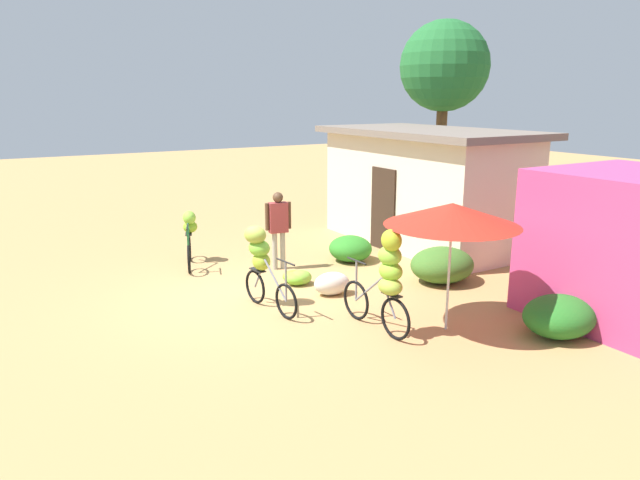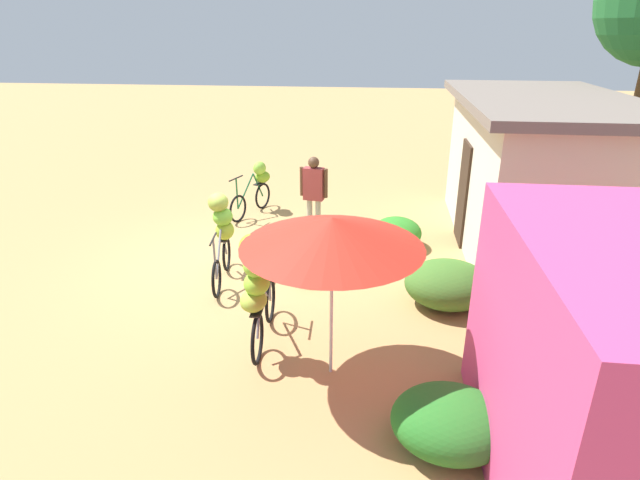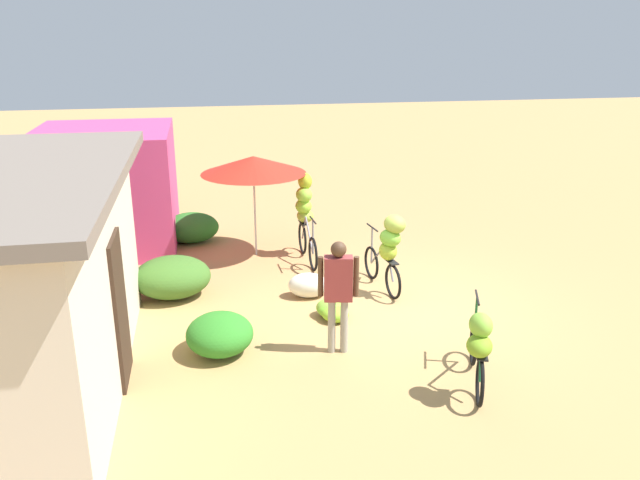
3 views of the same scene
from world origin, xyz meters
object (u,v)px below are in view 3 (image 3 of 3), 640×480
object	(u,v)px
shop_pink	(107,187)
bicycle_center_loaded	(305,211)
banana_pile_on_ground	(333,310)
person_vendor	(338,286)
produce_sack	(308,285)
bicycle_near_pile	(389,246)
market_umbrella	(253,165)
bicycle_leftmost	(479,345)
building_low	(9,284)

from	to	relation	value
shop_pink	bicycle_center_loaded	bearing A→B (deg)	-113.35
shop_pink	banana_pile_on_ground	bearing A→B (deg)	-139.54
bicycle_center_loaded	person_vendor	distance (m)	4.07
shop_pink	produce_sack	xyz separation A→B (m)	(-3.78, -3.74, -1.02)
shop_pink	bicycle_near_pile	size ratio (longest dim) A/B	2.00
shop_pink	market_umbrella	world-z (taller)	shop_pink
bicycle_leftmost	banana_pile_on_ground	xyz separation A→B (m)	(2.53, 1.36, -0.55)
bicycle_leftmost	bicycle_center_loaded	bearing A→B (deg)	13.57
bicycle_center_loaded	bicycle_leftmost	bearing A→B (deg)	-166.43
market_umbrella	banana_pile_on_ground	bearing A→B (deg)	-163.83
shop_pink	market_umbrella	xyz separation A→B (m)	(-1.41, -3.04, 0.66)
bicycle_leftmost	shop_pink	bearing A→B (deg)	36.56
banana_pile_on_ground	person_vendor	xyz separation A→B (m)	(-1.13, 0.16, 0.90)
market_umbrella	banana_pile_on_ground	distance (m)	3.83
bicycle_near_pile	banana_pile_on_ground	size ratio (longest dim) A/B	2.24
bicycle_leftmost	bicycle_near_pile	world-z (taller)	bicycle_near_pile
bicycle_leftmost	market_umbrella	bearing A→B (deg)	21.68
bicycle_near_pile	person_vendor	xyz separation A→B (m)	(-1.93, 1.32, 0.14)
building_low	market_umbrella	bearing A→B (deg)	-36.91
bicycle_near_pile	bicycle_center_loaded	bearing A→B (deg)	27.77
bicycle_leftmost	bicycle_near_pile	xyz separation A→B (m)	(3.34, 0.20, 0.22)
bicycle_near_pile	building_low	bearing A→B (deg)	110.94
building_low	bicycle_near_pile	bearing A→B (deg)	-69.06
building_low	bicycle_center_loaded	world-z (taller)	building_low
market_umbrella	bicycle_center_loaded	world-z (taller)	market_umbrella
market_umbrella	bicycle_center_loaded	bearing A→B (deg)	-108.52
bicycle_leftmost	person_vendor	xyz separation A→B (m)	(1.41, 1.52, 0.36)
banana_pile_on_ground	person_vendor	world-z (taller)	person_vendor
bicycle_leftmost	produce_sack	world-z (taller)	bicycle_leftmost
building_low	bicycle_leftmost	xyz separation A→B (m)	(-1.21, -5.75, -0.78)
bicycle_center_loaded	produce_sack	world-z (taller)	bicycle_center_loaded
bicycle_leftmost	produce_sack	xyz separation A→B (m)	(3.44, 1.61, -0.46)
bicycle_near_pile	bicycle_center_loaded	world-z (taller)	bicycle_center_loaded
produce_sack	banana_pile_on_ground	bearing A→B (deg)	-164.65
produce_sack	building_low	bearing A→B (deg)	118.17
bicycle_leftmost	bicycle_near_pile	size ratio (longest dim) A/B	0.98
bicycle_near_pile	banana_pile_on_ground	world-z (taller)	bicycle_near_pile
bicycle_leftmost	bicycle_near_pile	bearing A→B (deg)	3.40
banana_pile_on_ground	produce_sack	size ratio (longest dim) A/B	1.02
bicycle_center_loaded	market_umbrella	bearing A→B (deg)	71.48
shop_pink	bicycle_near_pile	world-z (taller)	shop_pink
person_vendor	shop_pink	bearing A→B (deg)	33.43
market_umbrella	bicycle_near_pile	bearing A→B (deg)	-139.43
bicycle_leftmost	banana_pile_on_ground	distance (m)	2.93
building_low	person_vendor	bearing A→B (deg)	-87.41
banana_pile_on_ground	produce_sack	bearing A→B (deg)	15.35
shop_pink	market_umbrella	size ratio (longest dim) A/B	1.51
bicycle_near_pile	produce_sack	bearing A→B (deg)	86.14
shop_pink	person_vendor	bearing A→B (deg)	-146.57
bicycle_leftmost	person_vendor	world-z (taller)	person_vendor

